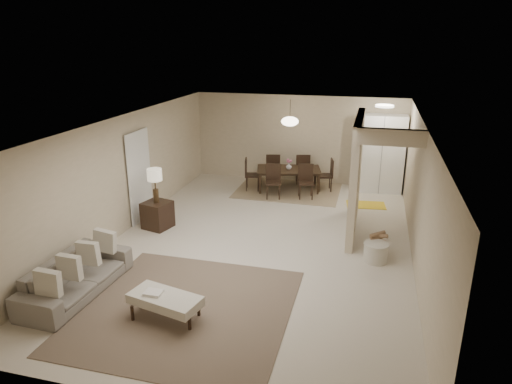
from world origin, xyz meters
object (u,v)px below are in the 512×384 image
(sofa, at_px, (76,276))
(dining_table, at_px, (288,180))
(ottoman_bench, at_px, (165,300))
(wicker_basket, at_px, (378,249))
(round_pouf, at_px, (376,252))
(pantry_cabinet, at_px, (381,154))
(side_table, at_px, (157,215))

(sofa, distance_m, dining_table, 6.62)
(ottoman_bench, height_order, wicker_basket, ottoman_bench)
(wicker_basket, bearing_deg, round_pouf, -101.37)
(ottoman_bench, bearing_deg, dining_table, 97.03)
(pantry_cabinet, relative_size, side_table, 3.51)
(ottoman_bench, relative_size, round_pouf, 2.54)
(side_table, bearing_deg, round_pouf, -5.49)
(pantry_cabinet, relative_size, round_pouf, 4.52)
(pantry_cabinet, height_order, round_pouf, pantry_cabinet)
(side_table, bearing_deg, sofa, -91.00)
(ottoman_bench, bearing_deg, sofa, -177.11)
(round_pouf, xyz_separation_m, wicker_basket, (0.04, 0.20, -0.03))
(pantry_cabinet, bearing_deg, wicker_basket, -89.98)
(side_table, height_order, round_pouf, side_table)
(wicker_basket, xyz_separation_m, dining_table, (-2.43, 3.56, 0.15))
(side_table, bearing_deg, ottoman_bench, -62.08)
(round_pouf, bearing_deg, sofa, -153.10)
(sofa, distance_m, wicker_basket, 5.47)
(sofa, xyz_separation_m, dining_table, (2.38, 6.18, -0.00))
(ottoman_bench, relative_size, side_table, 1.97)
(pantry_cabinet, xyz_separation_m, ottoman_bench, (-3.07, -7.06, -0.74))
(wicker_basket, height_order, dining_table, dining_table)
(sofa, distance_m, round_pouf, 5.34)
(pantry_cabinet, relative_size, sofa, 1.00)
(wicker_basket, bearing_deg, side_table, 176.91)
(side_table, relative_size, round_pouf, 1.29)
(ottoman_bench, distance_m, side_table, 3.59)
(ottoman_bench, relative_size, dining_table, 0.68)
(ottoman_bench, height_order, round_pouf, ottoman_bench)
(side_table, xyz_separation_m, dining_table, (2.33, 3.31, 0.00))
(side_table, bearing_deg, pantry_cabinet, 39.34)
(sofa, height_order, wicker_basket, sofa)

